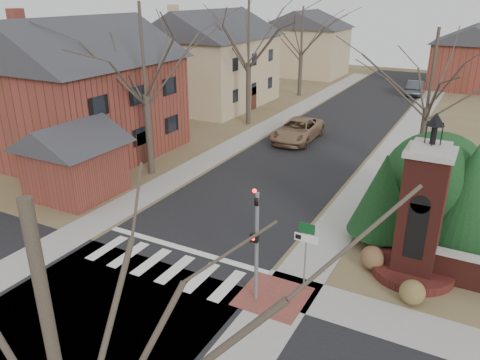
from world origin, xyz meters
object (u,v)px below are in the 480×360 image
Objects in this scene: traffic_signal_pole at (256,236)px; distant_car at (416,87)px; pickup_truck at (298,130)px; sign_post at (306,243)px; brick_gate_monument at (419,224)px.

distant_car is at bearing 91.27° from traffic_signal_pole.
pickup_truck is (-5.90, 18.95, -1.79)m from traffic_signal_pole.
traffic_signal_pole is at bearing -74.43° from pickup_truck.
sign_post is 4.55m from brick_gate_monument.
sign_post is (1.29, 1.41, -0.64)m from traffic_signal_pole.
sign_post is 0.59× the size of distant_car.
traffic_signal_pole is 1.64× the size of sign_post.
sign_post is at bearing -138.58° from brick_gate_monument.
brick_gate_monument reaches higher than sign_post.
brick_gate_monument is at bearing 95.14° from distant_car.
brick_gate_monument is 1.13× the size of pickup_truck.
pickup_truck is 22.27m from distant_car.
sign_post reaches higher than distant_car.
sign_post is 18.99m from pickup_truck.
pickup_truck is at bearing 126.11° from brick_gate_monument.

